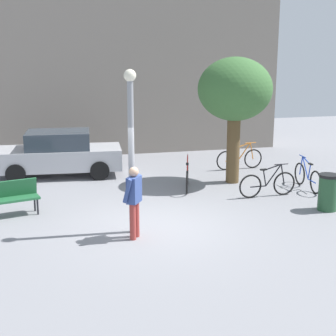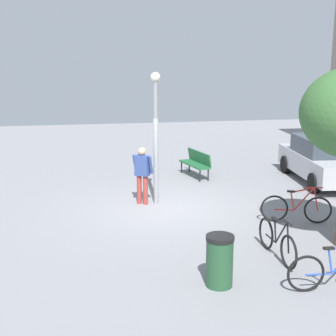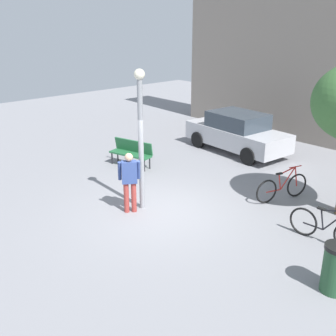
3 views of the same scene
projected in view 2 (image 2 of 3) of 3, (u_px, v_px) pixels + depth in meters
ground_plane at (167, 208)px, 13.72m from camera, size 36.00×36.00×0.00m
lamppost at (156, 128)px, 13.66m from camera, size 0.28×0.28×3.79m
person_by_lamppost at (142, 172)px, 13.89m from camera, size 0.52×0.62×1.67m
park_bench at (197, 162)px, 17.19m from camera, size 1.67×0.85×0.92m
bicycle_red at (296, 208)px, 12.43m from camera, size 0.58×1.74×0.97m
bicycle_black at (277, 241)px, 10.22m from camera, size 1.81×0.13×0.97m
bicycle_blue at (335, 271)px, 8.81m from camera, size 0.18×1.81×0.97m
parked_car_silver at (322, 159)px, 16.45m from camera, size 4.33×2.10×1.55m
trash_bin at (220, 261)px, 8.96m from camera, size 0.53×0.53×0.99m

